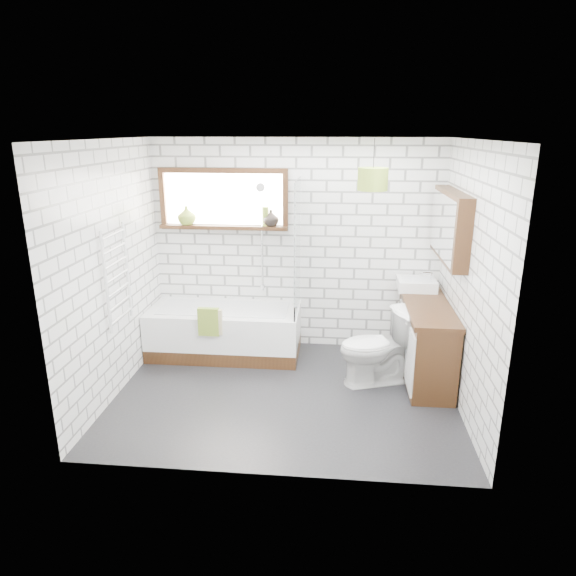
# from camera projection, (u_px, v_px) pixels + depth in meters

# --- Properties ---
(floor) EXTENTS (3.40, 2.60, 0.01)m
(floor) POSITION_uv_depth(u_px,v_px,m) (285.00, 394.00, 5.25)
(floor) COLOR black
(floor) RESTS_ON ground
(ceiling) EXTENTS (3.40, 2.60, 0.01)m
(ceiling) POSITION_uv_depth(u_px,v_px,m) (284.00, 139.00, 4.50)
(ceiling) COLOR white
(ceiling) RESTS_ON ground
(wall_back) EXTENTS (3.40, 0.01, 2.50)m
(wall_back) POSITION_uv_depth(u_px,v_px,m) (296.00, 246.00, 6.12)
(wall_back) COLOR white
(wall_back) RESTS_ON ground
(wall_front) EXTENTS (3.40, 0.01, 2.50)m
(wall_front) POSITION_uv_depth(u_px,v_px,m) (266.00, 326.00, 3.64)
(wall_front) COLOR white
(wall_front) RESTS_ON ground
(wall_left) EXTENTS (0.01, 2.60, 2.50)m
(wall_left) POSITION_uv_depth(u_px,v_px,m) (112.00, 271.00, 5.03)
(wall_left) COLOR white
(wall_left) RESTS_ON ground
(wall_right) EXTENTS (0.01, 2.60, 2.50)m
(wall_right) POSITION_uv_depth(u_px,v_px,m) (469.00, 281.00, 4.72)
(wall_right) COLOR white
(wall_right) RESTS_ON ground
(window) EXTENTS (1.52, 0.16, 0.68)m
(window) POSITION_uv_depth(u_px,v_px,m) (223.00, 199.00, 5.99)
(window) COLOR black
(window) RESTS_ON wall_back
(towel_radiator) EXTENTS (0.06, 0.52, 1.00)m
(towel_radiator) POSITION_uv_depth(u_px,v_px,m) (117.00, 276.00, 5.04)
(towel_radiator) COLOR white
(towel_radiator) RESTS_ON wall_left
(mirror_cabinet) EXTENTS (0.16, 1.20, 0.70)m
(mirror_cabinet) POSITION_uv_depth(u_px,v_px,m) (450.00, 226.00, 5.18)
(mirror_cabinet) COLOR black
(mirror_cabinet) RESTS_ON wall_right
(shower_riser) EXTENTS (0.02, 0.02, 1.30)m
(shower_riser) POSITION_uv_depth(u_px,v_px,m) (262.00, 238.00, 6.08)
(shower_riser) COLOR silver
(shower_riser) RESTS_ON wall_back
(bathtub) EXTENTS (1.76, 0.78, 0.57)m
(bathtub) POSITION_uv_depth(u_px,v_px,m) (225.00, 331.00, 6.10)
(bathtub) COLOR white
(bathtub) RESTS_ON floor
(shower_screen) EXTENTS (0.02, 0.72, 1.50)m
(shower_screen) POSITION_uv_depth(u_px,v_px,m) (297.00, 248.00, 5.72)
(shower_screen) COLOR white
(shower_screen) RESTS_ON bathtub
(towel_green) EXTENTS (0.23, 0.06, 0.32)m
(towel_green) POSITION_uv_depth(u_px,v_px,m) (209.00, 322.00, 5.67)
(towel_green) COLOR olive
(towel_green) RESTS_ON bathtub
(towel_beige) EXTENTS (0.22, 0.06, 0.29)m
(towel_beige) POSITION_uv_depth(u_px,v_px,m) (212.00, 322.00, 5.66)
(towel_beige) COLOR tan
(towel_beige) RESTS_ON bathtub
(vanity) EXTENTS (0.46, 1.44, 0.82)m
(vanity) POSITION_uv_depth(u_px,v_px,m) (425.00, 340.00, 5.53)
(vanity) COLOR black
(vanity) RESTS_ON floor
(basin) EXTENTS (0.43, 0.37, 0.12)m
(basin) POSITION_uv_depth(u_px,v_px,m) (416.00, 284.00, 5.87)
(basin) COLOR white
(basin) RESTS_ON vanity
(tap) EXTENTS (0.04, 0.04, 0.16)m
(tap) POSITION_uv_depth(u_px,v_px,m) (431.00, 279.00, 5.84)
(tap) COLOR silver
(tap) RESTS_ON vanity
(toilet) EXTENTS (0.68, 0.89, 0.81)m
(toilet) POSITION_uv_depth(u_px,v_px,m) (377.00, 347.00, 5.36)
(toilet) COLOR white
(toilet) RESTS_ON floor
(vase_olive) EXTENTS (0.25, 0.25, 0.22)m
(vase_olive) POSITION_uv_depth(u_px,v_px,m) (187.00, 217.00, 6.06)
(vase_olive) COLOR olive
(vase_olive) RESTS_ON window
(vase_dark) EXTENTS (0.19, 0.19, 0.19)m
(vase_dark) POSITION_uv_depth(u_px,v_px,m) (271.00, 220.00, 5.98)
(vase_dark) COLOR black
(vase_dark) RESTS_ON window
(bottle) EXTENTS (0.09, 0.09, 0.22)m
(bottle) POSITION_uv_depth(u_px,v_px,m) (266.00, 218.00, 5.98)
(bottle) COLOR olive
(bottle) RESTS_ON window
(pendant) EXTENTS (0.31, 0.31, 0.23)m
(pendant) POSITION_uv_depth(u_px,v_px,m) (373.00, 179.00, 5.20)
(pendant) COLOR olive
(pendant) RESTS_ON ceiling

